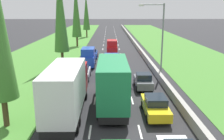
{
  "coord_description": "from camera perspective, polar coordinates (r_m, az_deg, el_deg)",
  "views": [
    {
      "loc": [
        -0.4,
        -0.45,
        8.35
      ],
      "look_at": [
        -0.02,
        31.78,
        0.24
      ],
      "focal_mm": 39.1,
      "sensor_mm": 36.0,
      "label": 1
    }
  ],
  "objects": [
    {
      "name": "blue_van_centre_lane",
      "position": [
        30.58,
        -0.1,
        0.98
      ],
      "size": [
        1.96,
        4.9,
        2.82
      ],
      "color": "#1E47B7",
      "rests_on": "ground"
    },
    {
      "name": "median_barrier",
      "position": [
        61.27,
        5.07,
        6.63
      ],
      "size": [
        0.44,
        120.0,
        0.85
      ],
      "primitive_type": "cube",
      "color": "#9E9B93",
      "rests_on": "ground"
    },
    {
      "name": "green_box_truck_centre_lane",
      "position": [
        21.29,
        0.12,
        -2.72
      ],
      "size": [
        2.46,
        9.4,
        4.18
      ],
      "color": "black",
      "rests_on": "ground"
    },
    {
      "name": "blue_sedan_centre_lane",
      "position": [
        37.41,
        -0.25,
        2.5
      ],
      "size": [
        1.82,
        4.5,
        1.64
      ],
      "color": "#1E47B7",
      "rests_on": "ground"
    },
    {
      "name": "grey_hatchback_right_lane",
      "position": [
        26.39,
        7.31,
        -2.54
      ],
      "size": [
        1.74,
        3.9,
        1.72
      ],
      "color": "slate",
      "rests_on": "ground"
    },
    {
      "name": "white_sedan_left_lane",
      "position": [
        29.93,
        -6.99,
        -0.57
      ],
      "size": [
        1.82,
        4.5,
        1.64
      ],
      "color": "white",
      "rests_on": "ground"
    },
    {
      "name": "grass_verge_left",
      "position": [
        62.23,
        -12.1,
        6.12
      ],
      "size": [
        14.0,
        140.0,
        0.04
      ],
      "primitive_type": "cube",
      "color": "#478433",
      "rests_on": "ground"
    },
    {
      "name": "blue_hatchback_left_lane",
      "position": [
        42.59,
        -4.63,
        3.91
      ],
      "size": [
        1.74,
        3.9,
        1.72
      ],
      "color": "#1E47B7",
      "rests_on": "ground"
    },
    {
      "name": "poplar_tree_fourth",
      "position": [
        74.8,
        -6.04,
        13.36
      ],
      "size": [
        2.12,
        2.12,
        12.82
      ],
      "color": "#4C3823",
      "rests_on": "ground"
    },
    {
      "name": "street_light_mast",
      "position": [
        31.36,
        11.15,
        8.15
      ],
      "size": [
        3.2,
        0.28,
        9.0
      ],
      "color": "gray",
      "rests_on": "ground"
    },
    {
      "name": "red_van_centre_lane",
      "position": [
        45.07,
        -0.0,
        5.25
      ],
      "size": [
        1.96,
        4.9,
        2.82
      ],
      "color": "red",
      "rests_on": "ground"
    },
    {
      "name": "blue_van_left_lane",
      "position": [
        36.19,
        -5.56,
        2.98
      ],
      "size": [
        1.96,
        4.9,
        2.82
      ],
      "color": "#1E47B7",
      "rests_on": "ground"
    },
    {
      "name": "poplar_tree_second",
      "position": [
        36.68,
        -12.08,
        13.74
      ],
      "size": [
        2.16,
        2.16,
        14.49
      ],
      "color": "#4C3823",
      "rests_on": "ground"
    },
    {
      "name": "ground_plane",
      "position": [
        61.02,
        -0.3,
        6.26
      ],
      "size": [
        300.0,
        300.0,
        0.0
      ],
      "primitive_type": "plane",
      "color": "#28282B",
      "rests_on": "ground"
    },
    {
      "name": "yellow_sedan_right_lane",
      "position": [
        20.02,
        10.07,
        -8.23
      ],
      "size": [
        1.82,
        4.5,
        1.64
      ],
      "color": "yellow",
      "rests_on": "ground"
    },
    {
      "name": "grass_verge_right",
      "position": [
        62.77,
        12.99,
        6.14
      ],
      "size": [
        14.0,
        140.0,
        0.04
      ],
      "primitive_type": "cube",
      "color": "#478433",
      "rests_on": "ground"
    },
    {
      "name": "poplar_tree_third",
      "position": [
        55.92,
        -8.4,
        13.72
      ],
      "size": [
        2.15,
        2.15,
        14.1
      ],
      "color": "#4C3823",
      "rests_on": "ground"
    },
    {
      "name": "lane_markings",
      "position": [
        61.02,
        -0.3,
        6.26
      ],
      "size": [
        3.64,
        116.0,
        0.01
      ],
      "color": "white",
      "rests_on": "ground"
    },
    {
      "name": "white_box_truck_left_lane",
      "position": [
        19.65,
        -10.47,
        -4.41
      ],
      "size": [
        2.46,
        9.4,
        4.18
      ],
      "color": "black",
      "rests_on": "ground"
    }
  ]
}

